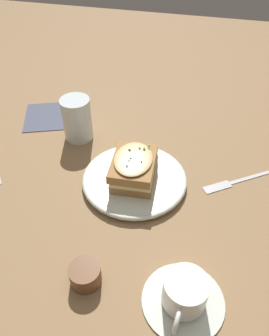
{
  "coord_description": "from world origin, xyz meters",
  "views": [
    {
      "loc": [
        -0.49,
        -0.1,
        0.55
      ],
      "look_at": [
        0.03,
        0.02,
        0.05
      ],
      "focal_mm": 35.0,
      "sensor_mm": 36.0,
      "label": 1
    }
  ],
  "objects": [
    {
      "name": "ground_plane",
      "position": [
        0.0,
        0.0,
        0.0
      ],
      "size": [
        2.4,
        2.4,
        0.0
      ],
      "primitive_type": "plane",
      "color": "olive"
    },
    {
      "name": "dinner_plate",
      "position": [
        0.03,
        0.02,
        0.01
      ],
      "size": [
        0.24,
        0.24,
        0.02
      ],
      "color": "silver",
      "rests_on": "ground_plane"
    },
    {
      "name": "sandwich",
      "position": [
        0.03,
        0.02,
        0.05
      ],
      "size": [
        0.14,
        0.1,
        0.07
      ],
      "rotation": [
        0.0,
        0.0,
        0.07
      ],
      "color": "#A37542",
      "rests_on": "dinner_plate"
    },
    {
      "name": "teacup_with_saucer",
      "position": [
        -0.23,
        -0.12,
        0.03
      ],
      "size": [
        0.14,
        0.14,
        0.07
      ],
      "rotation": [
        0.0,
        0.0,
        3.02
      ],
      "color": "silver",
      "rests_on": "ground_plane"
    },
    {
      "name": "water_glass",
      "position": [
        0.16,
        0.21,
        0.06
      ],
      "size": [
        0.08,
        0.08,
        0.12
      ],
      "primitive_type": "cylinder",
      "color": "silver",
      "rests_on": "ground_plane"
    },
    {
      "name": "fork",
      "position": [
        0.08,
        -0.19,
        0.0
      ],
      "size": [
        0.11,
        0.16,
        0.0
      ],
      "rotation": [
        0.0,
        0.0,
        0.6
      ],
      "color": "silver",
      "rests_on": "ground_plane"
    },
    {
      "name": "napkin",
      "position": [
        0.23,
        0.34,
        0.0
      ],
      "size": [
        0.18,
        0.16,
        0.0
      ],
      "primitive_type": "cube",
      "rotation": [
        0.0,
        0.0,
        0.36
      ],
      "color": "#4C5166",
      "rests_on": "ground_plane"
    },
    {
      "name": "condiment_pot",
      "position": [
        -0.23,
        0.05,
        0.02
      ],
      "size": [
        0.06,
        0.06,
        0.04
      ],
      "primitive_type": "cylinder",
      "color": "brown",
      "rests_on": "ground_plane"
    }
  ]
}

